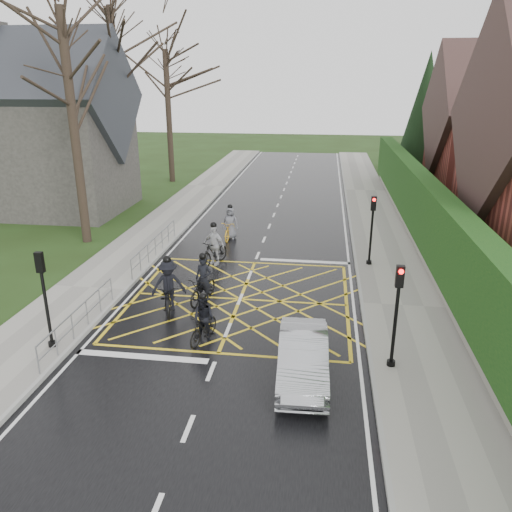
% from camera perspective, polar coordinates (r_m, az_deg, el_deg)
% --- Properties ---
extents(ground, '(120.00, 120.00, 0.00)m').
position_cam_1_polar(ground, '(19.03, -1.83, -4.97)').
color(ground, black).
rests_on(ground, ground).
extents(road, '(9.00, 80.00, 0.01)m').
position_cam_1_polar(road, '(19.02, -1.83, -4.95)').
color(road, black).
rests_on(road, ground).
extents(sidewalk_right, '(3.00, 80.00, 0.15)m').
position_cam_1_polar(sidewalk_right, '(19.01, 16.39, -5.59)').
color(sidewalk_right, gray).
rests_on(sidewalk_right, ground).
extents(sidewalk_left, '(3.00, 80.00, 0.15)m').
position_cam_1_polar(sidewalk_left, '(20.79, -18.40, -3.59)').
color(sidewalk_left, gray).
rests_on(sidewalk_left, ground).
extents(stone_wall, '(0.50, 38.00, 0.70)m').
position_cam_1_polar(stone_wall, '(24.73, 18.61, 0.75)').
color(stone_wall, slate).
rests_on(stone_wall, ground).
extents(hedge, '(0.90, 38.00, 2.80)m').
position_cam_1_polar(hedge, '(24.25, 19.05, 4.67)').
color(hedge, black).
rests_on(hedge, stone_wall).
extents(house_far, '(9.80, 8.80, 10.30)m').
position_cam_1_polar(house_far, '(37.15, 26.95, 12.08)').
color(house_far, maroon).
rests_on(house_far, ground).
extents(conifer, '(4.60, 4.60, 10.00)m').
position_cam_1_polar(conifer, '(43.84, 18.70, 14.83)').
color(conifer, black).
rests_on(conifer, ground).
extents(church, '(8.80, 7.80, 11.00)m').
position_cam_1_polar(church, '(33.53, -22.28, 13.11)').
color(church, '#2D2B28').
rests_on(church, ground).
extents(tree_near, '(9.24, 9.24, 11.44)m').
position_cam_1_polar(tree_near, '(25.96, -20.70, 18.44)').
color(tree_near, black).
rests_on(tree_near, ground).
extents(tree_mid, '(10.08, 10.08, 12.48)m').
position_cam_1_polar(tree_mid, '(33.65, -15.81, 20.17)').
color(tree_mid, black).
rests_on(tree_mid, ground).
extents(tree_far, '(8.40, 8.40, 10.40)m').
position_cam_1_polar(tree_far, '(40.93, -10.11, 18.33)').
color(tree_far, black).
rests_on(tree_far, ground).
extents(railing_south, '(0.05, 5.04, 1.03)m').
position_cam_1_polar(railing_south, '(17.10, -19.56, -6.26)').
color(railing_south, slate).
rests_on(railing_south, ground).
extents(railing_north, '(0.05, 6.04, 1.03)m').
position_cam_1_polar(railing_north, '(23.49, -11.47, 1.56)').
color(railing_north, slate).
rests_on(railing_north, ground).
extents(traffic_light_ne, '(0.24, 0.31, 3.21)m').
position_cam_1_polar(traffic_light_ne, '(22.25, 13.05, 2.78)').
color(traffic_light_ne, black).
rests_on(traffic_light_ne, ground).
extents(traffic_light_se, '(0.24, 0.31, 3.21)m').
position_cam_1_polar(traffic_light_se, '(14.45, 15.67, -6.83)').
color(traffic_light_se, black).
rests_on(traffic_light_se, ground).
extents(traffic_light_sw, '(0.24, 0.31, 3.21)m').
position_cam_1_polar(traffic_light_sw, '(16.17, -22.90, -4.78)').
color(traffic_light_sw, black).
rests_on(traffic_light_sw, ground).
extents(cyclist_rear, '(1.11, 2.05, 1.90)m').
position_cam_1_polar(cyclist_rear, '(18.75, -6.05, -3.41)').
color(cyclist_rear, black).
rests_on(cyclist_rear, ground).
extents(cyclist_back, '(0.92, 1.70, 1.64)m').
position_cam_1_polar(cyclist_back, '(15.99, -6.02, -7.64)').
color(cyclist_back, black).
rests_on(cyclist_back, ground).
extents(cyclist_mid, '(1.39, 2.26, 2.07)m').
position_cam_1_polar(cyclist_mid, '(18.13, -9.99, -3.95)').
color(cyclist_mid, black).
rests_on(cyclist_mid, ground).
extents(cyclist_front, '(1.31, 2.03, 1.98)m').
position_cam_1_polar(cyclist_front, '(22.32, -4.84, 0.77)').
color(cyclist_front, black).
rests_on(cyclist_front, ground).
extents(cyclist_lead, '(0.85, 1.92, 1.84)m').
position_cam_1_polar(cyclist_lead, '(25.97, -2.98, 3.32)').
color(cyclist_lead, '#C88F18').
rests_on(cyclist_lead, ground).
extents(car, '(1.52, 3.93, 1.28)m').
position_cam_1_polar(car, '(14.13, 5.39, -11.47)').
color(car, '#A3A5AA').
rests_on(car, ground).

